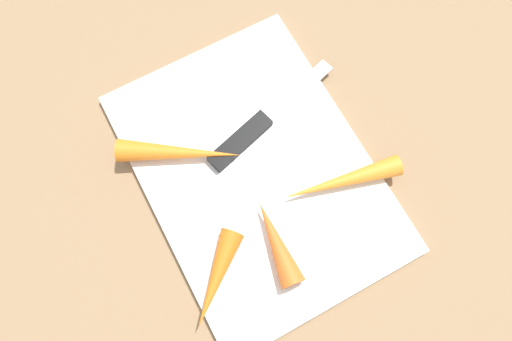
# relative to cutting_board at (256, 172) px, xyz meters

# --- Properties ---
(ground_plane) EXTENTS (1.40, 1.40, 0.00)m
(ground_plane) POSITION_rel_cutting_board_xyz_m (0.00, 0.00, -0.01)
(ground_plane) COLOR #8C6D4C
(cutting_board) EXTENTS (0.36, 0.26, 0.01)m
(cutting_board) POSITION_rel_cutting_board_xyz_m (0.00, 0.00, 0.00)
(cutting_board) COLOR white
(cutting_board) RESTS_ON ground_plane
(knife) EXTENTS (0.07, 0.20, 0.01)m
(knife) POSITION_rel_cutting_board_xyz_m (0.04, -0.01, 0.01)
(knife) COLOR #B7B7BC
(knife) RESTS_ON cutting_board
(carrot_longest) EXTENTS (0.10, 0.14, 0.03)m
(carrot_longest) POSITION_rel_cutting_board_xyz_m (0.06, 0.07, 0.02)
(carrot_longest) COLOR orange
(carrot_longest) RESTS_ON cutting_board
(carrot_short) EXTENTS (0.09, 0.10, 0.03)m
(carrot_short) POSITION_rel_cutting_board_xyz_m (-0.09, 0.10, 0.02)
(carrot_short) COLOR orange
(carrot_short) RESTS_ON cutting_board
(carrot_long) EXTENTS (0.06, 0.15, 0.03)m
(carrot_long) POSITION_rel_cutting_board_xyz_m (-0.06, -0.08, 0.02)
(carrot_long) COLOR orange
(carrot_long) RESTS_ON cutting_board
(carrot_shortest) EXTENTS (0.10, 0.04, 0.03)m
(carrot_shortest) POSITION_rel_cutting_board_xyz_m (-0.09, 0.02, 0.02)
(carrot_shortest) COLOR orange
(carrot_shortest) RESTS_ON cutting_board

